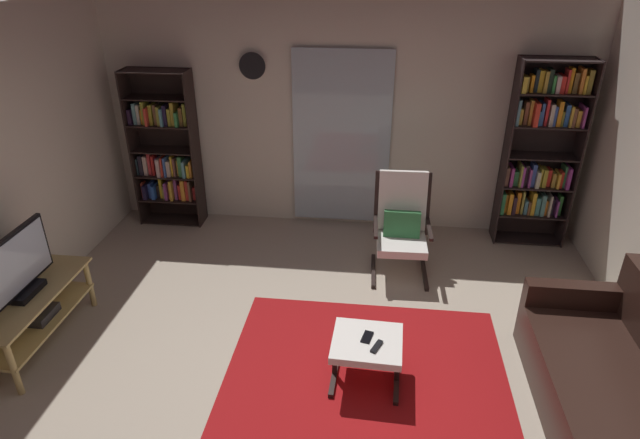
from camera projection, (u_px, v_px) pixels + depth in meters
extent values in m
plane|color=#B1A18C|center=(308.00, 396.00, 3.98)|extent=(7.02, 7.02, 0.00)
cube|color=beige|center=(342.00, 117.00, 5.95)|extent=(5.60, 0.06, 2.60)
cube|color=silver|center=(341.00, 140.00, 6.01)|extent=(1.10, 0.01, 2.00)
cube|color=maroon|center=(366.00, 378.00, 4.14)|extent=(2.19, 1.90, 0.01)
cube|color=tan|center=(25.00, 295.00, 4.30)|extent=(0.51, 1.22, 0.02)
cube|color=tan|center=(33.00, 321.00, 4.42)|extent=(0.47, 1.16, 0.02)
cylinder|color=tan|center=(14.00, 369.00, 3.90)|extent=(0.05, 0.05, 0.48)
cylinder|color=tan|center=(90.00, 284.00, 4.88)|extent=(0.05, 0.05, 0.48)
cylinder|color=tan|center=(48.00, 281.00, 4.93)|extent=(0.05, 0.05, 0.48)
cube|color=#28282D|center=(34.00, 314.00, 4.43)|extent=(0.30, 0.28, 0.07)
cube|color=black|center=(24.00, 291.00, 4.28)|extent=(0.20, 0.32, 0.05)
cube|color=black|center=(15.00, 263.00, 4.16)|extent=(0.04, 0.80, 0.48)
cube|color=silver|center=(18.00, 263.00, 4.16)|extent=(0.01, 0.75, 0.43)
cube|color=black|center=(135.00, 149.00, 6.16)|extent=(0.02, 0.30, 1.82)
cube|color=black|center=(196.00, 151.00, 6.08)|extent=(0.02, 0.30, 1.82)
cube|color=black|center=(170.00, 146.00, 6.24)|extent=(0.75, 0.02, 1.82)
cube|color=black|center=(175.00, 219.00, 6.53)|extent=(0.72, 0.28, 0.02)
cube|color=black|center=(172.00, 198.00, 6.40)|extent=(0.72, 0.28, 0.02)
cube|color=black|center=(168.00, 175.00, 6.26)|extent=(0.72, 0.28, 0.02)
cube|color=black|center=(165.00, 150.00, 6.12)|extent=(0.72, 0.28, 0.02)
cube|color=black|center=(161.00, 124.00, 5.98)|extent=(0.72, 0.28, 0.02)
cube|color=black|center=(158.00, 98.00, 5.84)|extent=(0.72, 0.28, 0.02)
cube|color=black|center=(154.00, 71.00, 5.71)|extent=(0.72, 0.28, 0.02)
cube|color=#C23F2D|center=(144.00, 189.00, 6.38)|extent=(0.03, 0.10, 0.19)
cube|color=#1D1834|center=(147.00, 190.00, 6.37)|extent=(0.04, 0.20, 0.17)
cube|color=#3656B1|center=(152.00, 189.00, 6.38)|extent=(0.04, 0.14, 0.18)
cube|color=#2957B0|center=(156.00, 190.00, 6.37)|extent=(0.04, 0.20, 0.17)
cube|color=black|center=(160.00, 190.00, 6.39)|extent=(0.03, 0.13, 0.16)
cube|color=gold|center=(162.00, 187.00, 6.36)|extent=(0.03, 0.12, 0.25)
cube|color=#9C9C3B|center=(166.00, 190.00, 6.38)|extent=(0.03, 0.17, 0.16)
cube|color=#8F418E|center=(168.00, 189.00, 6.36)|extent=(0.03, 0.21, 0.21)
cube|color=orange|center=(171.00, 190.00, 6.34)|extent=(0.02, 0.12, 0.20)
cube|color=gold|center=(173.00, 189.00, 6.32)|extent=(0.03, 0.19, 0.25)
cube|color=#884488|center=(178.00, 187.00, 6.34)|extent=(0.03, 0.17, 0.27)
cube|color=red|center=(181.00, 191.00, 6.33)|extent=(0.03, 0.13, 0.19)
cube|color=orange|center=(185.00, 188.00, 6.31)|extent=(0.04, 0.18, 0.26)
cube|color=red|center=(189.00, 188.00, 6.32)|extent=(0.03, 0.19, 0.25)
cube|color=brown|center=(192.00, 189.00, 6.30)|extent=(0.02, 0.19, 0.25)
cube|color=red|center=(196.00, 192.00, 6.33)|extent=(0.03, 0.12, 0.16)
cube|color=#1A2A31|center=(141.00, 164.00, 6.26)|extent=(0.02, 0.21, 0.19)
cube|color=#221F2A|center=(143.00, 164.00, 6.23)|extent=(0.04, 0.16, 0.23)
cube|color=beige|center=(147.00, 164.00, 6.23)|extent=(0.04, 0.16, 0.23)
cube|color=#C2363A|center=(151.00, 162.00, 6.22)|extent=(0.03, 0.15, 0.26)
cube|color=red|center=(155.00, 164.00, 6.21)|extent=(0.03, 0.12, 0.23)
cube|color=purple|center=(158.00, 166.00, 6.22)|extent=(0.02, 0.11, 0.20)
cube|color=beige|center=(161.00, 166.00, 6.20)|extent=(0.04, 0.23, 0.21)
cube|color=red|center=(164.00, 165.00, 6.19)|extent=(0.02, 0.19, 0.23)
cube|color=#3F65B4|center=(168.00, 165.00, 6.20)|extent=(0.02, 0.23, 0.23)
cube|color=beige|center=(171.00, 166.00, 6.21)|extent=(0.04, 0.21, 0.19)
cube|color=gold|center=(174.00, 165.00, 6.18)|extent=(0.02, 0.15, 0.24)
cube|color=brown|center=(176.00, 166.00, 6.18)|extent=(0.02, 0.14, 0.22)
cube|color=gold|center=(179.00, 167.00, 6.19)|extent=(0.02, 0.11, 0.19)
cube|color=#397F42|center=(182.00, 165.00, 6.19)|extent=(0.04, 0.19, 0.24)
cube|color=teal|center=(186.00, 167.00, 6.18)|extent=(0.03, 0.23, 0.20)
cube|color=yellow|center=(190.00, 169.00, 6.19)|extent=(0.03, 0.21, 0.15)
cube|color=orange|center=(193.00, 167.00, 6.17)|extent=(0.02, 0.19, 0.20)
cube|color=#26182E|center=(133.00, 115.00, 5.98)|extent=(0.04, 0.21, 0.17)
cube|color=#5D9A9B|center=(136.00, 113.00, 5.95)|extent=(0.04, 0.14, 0.24)
cube|color=beige|center=(140.00, 113.00, 5.96)|extent=(0.03, 0.16, 0.22)
cube|color=orange|center=(144.00, 116.00, 5.97)|extent=(0.03, 0.13, 0.17)
cube|color=#9D9E30|center=(146.00, 112.00, 5.93)|extent=(0.04, 0.17, 0.26)
cube|color=red|center=(149.00, 115.00, 5.93)|extent=(0.03, 0.22, 0.20)
cube|color=#9C982A|center=(153.00, 113.00, 5.94)|extent=(0.04, 0.18, 0.23)
cube|color=brown|center=(157.00, 114.00, 5.92)|extent=(0.04, 0.12, 0.22)
cube|color=olive|center=(162.00, 114.00, 5.94)|extent=(0.04, 0.24, 0.21)
cube|color=teal|center=(164.00, 116.00, 5.92)|extent=(0.03, 0.24, 0.20)
cube|color=#1F1832|center=(167.00, 114.00, 5.91)|extent=(0.04, 0.18, 0.23)
cube|color=olive|center=(171.00, 116.00, 5.91)|extent=(0.04, 0.14, 0.19)
cube|color=#A7902B|center=(175.00, 113.00, 5.90)|extent=(0.04, 0.18, 0.26)
cube|color=#338345|center=(179.00, 118.00, 5.91)|extent=(0.03, 0.22, 0.16)
cube|color=brown|center=(182.00, 116.00, 5.89)|extent=(0.04, 0.13, 0.20)
cube|color=#969D31|center=(187.00, 114.00, 5.90)|extent=(0.03, 0.17, 0.25)
cube|color=black|center=(506.00, 155.00, 5.68)|extent=(0.02, 0.30, 2.03)
cube|color=black|center=(577.00, 157.00, 5.61)|extent=(0.02, 0.30, 2.03)
cube|color=black|center=(538.00, 152.00, 5.77)|extent=(0.75, 0.02, 2.03)
cube|color=black|center=(524.00, 238.00, 6.10)|extent=(0.71, 0.28, 0.02)
cube|color=black|center=(529.00, 213.00, 5.95)|extent=(0.71, 0.28, 0.02)
cube|color=black|center=(535.00, 185.00, 5.80)|extent=(0.71, 0.28, 0.02)
cube|color=black|center=(541.00, 156.00, 5.65)|extent=(0.71, 0.28, 0.02)
cube|color=black|center=(547.00, 125.00, 5.49)|extent=(0.71, 0.28, 0.02)
cube|color=black|center=(554.00, 93.00, 5.34)|extent=(0.71, 0.28, 0.02)
cube|color=black|center=(560.00, 60.00, 5.19)|extent=(0.71, 0.28, 0.02)
cube|color=#2D844D|center=(502.00, 201.00, 5.92)|extent=(0.04, 0.19, 0.25)
cube|color=orange|center=(505.00, 202.00, 5.94)|extent=(0.03, 0.15, 0.22)
cube|color=orange|center=(509.00, 201.00, 5.92)|extent=(0.04, 0.18, 0.25)
cube|color=#2F1D28|center=(513.00, 203.00, 5.92)|extent=(0.04, 0.18, 0.21)
cube|color=orange|center=(517.00, 201.00, 5.91)|extent=(0.04, 0.13, 0.25)
cube|color=olive|center=(522.00, 201.00, 5.91)|extent=(0.02, 0.15, 0.27)
cube|color=teal|center=(525.00, 206.00, 5.92)|extent=(0.03, 0.15, 0.16)
cube|color=brown|center=(528.00, 206.00, 5.92)|extent=(0.02, 0.17, 0.16)
cube|color=gold|center=(532.00, 201.00, 5.90)|extent=(0.04, 0.19, 0.26)
cube|color=teal|center=(536.00, 204.00, 5.92)|extent=(0.04, 0.20, 0.21)
cube|color=#56938D|center=(541.00, 203.00, 5.88)|extent=(0.04, 0.19, 0.24)
cube|color=orange|center=(544.00, 205.00, 5.91)|extent=(0.03, 0.17, 0.17)
cube|color=beige|center=(548.00, 204.00, 5.87)|extent=(0.02, 0.19, 0.24)
cube|color=black|center=(551.00, 205.00, 5.89)|extent=(0.03, 0.14, 0.19)
cube|color=#8B4297|center=(555.00, 206.00, 5.87)|extent=(0.02, 0.18, 0.19)
cube|color=#3A903D|center=(559.00, 204.00, 5.87)|extent=(0.03, 0.11, 0.23)
cube|color=brown|center=(506.00, 174.00, 5.79)|extent=(0.03, 0.20, 0.21)
cube|color=#973582|center=(510.00, 175.00, 5.77)|extent=(0.03, 0.21, 0.21)
cube|color=#317E47|center=(515.00, 177.00, 5.77)|extent=(0.04, 0.12, 0.16)
cube|color=#939B3D|center=(519.00, 174.00, 5.76)|extent=(0.02, 0.22, 0.24)
cube|color=purple|center=(522.00, 175.00, 5.75)|extent=(0.02, 0.20, 0.22)
cube|color=black|center=(524.00, 173.00, 5.77)|extent=(0.04, 0.18, 0.24)
cube|color=#8A4086|center=(528.00, 176.00, 5.74)|extent=(0.02, 0.18, 0.20)
cube|color=#3955A3|center=(532.00, 174.00, 5.74)|extent=(0.04, 0.15, 0.25)
cube|color=beige|center=(536.00, 177.00, 5.75)|extent=(0.04, 0.23, 0.18)
cube|color=gold|center=(539.00, 176.00, 5.76)|extent=(0.02, 0.18, 0.21)
cube|color=#A59C2F|center=(543.00, 177.00, 5.73)|extent=(0.04, 0.15, 0.20)
cube|color=red|center=(548.00, 177.00, 5.75)|extent=(0.04, 0.13, 0.19)
cube|color=#A88D38|center=(552.00, 178.00, 5.76)|extent=(0.04, 0.19, 0.16)
cube|color=gold|center=(557.00, 179.00, 5.72)|extent=(0.02, 0.19, 0.17)
cube|color=red|center=(560.00, 179.00, 5.72)|extent=(0.04, 0.12, 0.18)
cube|color=#317C46|center=(563.00, 175.00, 5.73)|extent=(0.02, 0.17, 0.24)
cube|color=#963994|center=(567.00, 176.00, 5.71)|extent=(0.03, 0.23, 0.24)
cube|color=#598D9E|center=(517.00, 111.00, 5.46)|extent=(0.03, 0.21, 0.26)
cube|color=gold|center=(520.00, 116.00, 5.48)|extent=(0.03, 0.12, 0.16)
cube|color=brown|center=(526.00, 112.00, 5.46)|extent=(0.04, 0.11, 0.24)
cube|color=gold|center=(530.00, 112.00, 5.44)|extent=(0.03, 0.12, 0.26)
cube|color=red|center=(535.00, 113.00, 5.44)|extent=(0.04, 0.23, 0.24)
cube|color=#2B67A7|center=(537.00, 117.00, 5.47)|extent=(0.02, 0.19, 0.15)
cube|color=#3B61AE|center=(541.00, 113.00, 5.46)|extent=(0.03, 0.16, 0.23)
cube|color=red|center=(545.00, 111.00, 5.44)|extent=(0.03, 0.16, 0.27)
cube|color=beige|center=(550.00, 114.00, 5.44)|extent=(0.04, 0.18, 0.23)
cube|color=#3A5AB7|center=(554.00, 115.00, 5.44)|extent=(0.03, 0.16, 0.20)
cube|color=orange|center=(559.00, 113.00, 5.41)|extent=(0.04, 0.14, 0.26)
cube|color=olive|center=(561.00, 118.00, 5.44)|extent=(0.02, 0.12, 0.15)
cube|color=#2958A5|center=(565.00, 114.00, 5.44)|extent=(0.04, 0.18, 0.22)
cube|color=gold|center=(569.00, 115.00, 5.41)|extent=(0.02, 0.18, 0.21)
cube|color=brown|center=(572.00, 116.00, 5.42)|extent=(0.03, 0.20, 0.19)
cube|color=gold|center=(576.00, 117.00, 5.43)|extent=(0.04, 0.18, 0.17)
cube|color=#933985|center=(582.00, 115.00, 5.40)|extent=(0.02, 0.22, 0.22)
cube|color=gold|center=(523.00, 83.00, 5.32)|extent=(0.04, 0.22, 0.16)
cube|color=#A38D37|center=(526.00, 83.00, 5.33)|extent=(0.03, 0.12, 0.15)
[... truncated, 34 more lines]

